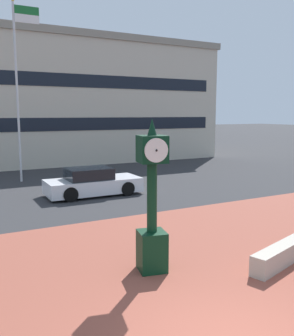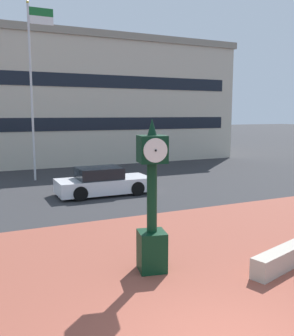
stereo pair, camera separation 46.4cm
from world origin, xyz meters
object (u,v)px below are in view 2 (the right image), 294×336
(civic_building, at_px, (85,102))
(flagpole_secondary, at_px, (33,81))
(car_street_near, at_px, (103,182))
(street_clock, at_px, (152,207))

(civic_building, bearing_deg, flagpole_secondary, -118.79)
(civic_building, bearing_deg, car_street_near, -103.13)
(car_street_near, bearing_deg, civic_building, 167.08)
(street_clock, relative_size, car_street_near, 0.84)
(street_clock, xyz_separation_m, flagpole_secondary, (-0.60, 13.72, 3.92))
(flagpole_secondary, height_order, civic_building, flagpole_secondary)
(car_street_near, distance_m, flagpole_secondary, 7.43)
(car_street_near, xyz_separation_m, civic_building, (3.69, 15.84, 4.18))
(car_street_near, bearing_deg, flagpole_secondary, -156.83)
(flagpole_secondary, bearing_deg, car_street_near, -67.05)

